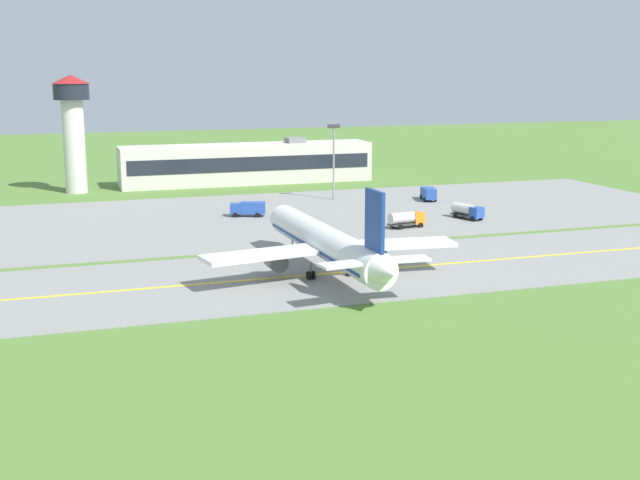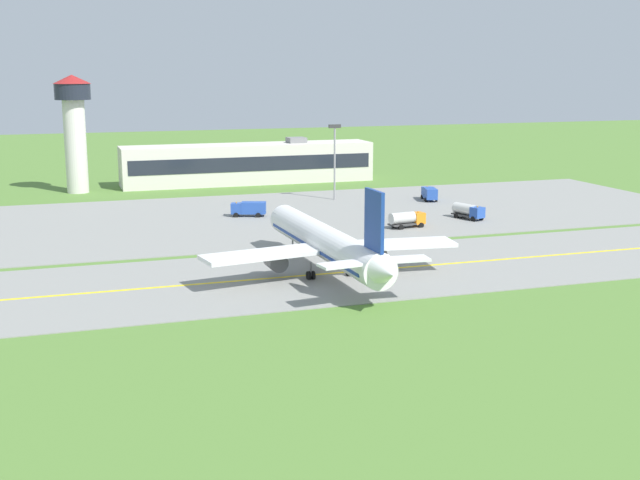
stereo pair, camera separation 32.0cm
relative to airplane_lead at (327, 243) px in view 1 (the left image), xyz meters
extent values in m
plane|color=#517A33|center=(2.97, 0.41, -4.13)|extent=(500.00, 500.00, 0.00)
cube|color=gray|center=(2.97, 0.41, -4.08)|extent=(240.00, 28.00, 0.10)
cube|color=gray|center=(12.97, 42.41, -4.08)|extent=(140.00, 52.00, 0.10)
cube|color=yellow|center=(2.97, 0.41, -4.03)|extent=(220.00, 0.60, 0.01)
cylinder|color=white|center=(-0.01, 0.49, 0.07)|extent=(4.91, 34.10, 4.00)
cone|color=white|center=(-0.50, 18.68, 0.07)|extent=(3.87, 2.70, 3.80)
cone|color=white|center=(0.48, -17.91, 0.47)|extent=(3.48, 3.29, 3.40)
cube|color=navy|center=(-0.01, 0.49, -0.43)|extent=(4.92, 31.38, 0.36)
cube|color=#1E232D|center=(-0.44, 16.48, 0.77)|extent=(3.45, 1.89, 0.70)
cube|color=white|center=(-8.45, -1.94, -0.43)|extent=(15.59, 7.22, 0.50)
cylinder|color=#47474C|center=(-6.51, 0.11, -1.83)|extent=(2.39, 3.46, 2.30)
cylinder|color=black|center=(-6.55, 1.71, -1.83)|extent=(2.11, 0.31, 2.10)
cube|color=white|center=(8.54, -1.48, -0.43)|extent=(15.44, 6.46, 0.50)
cylinder|color=#47474C|center=(6.49, 0.46, -1.83)|extent=(2.39, 3.46, 2.30)
cylinder|color=black|center=(6.45, 2.06, -1.83)|extent=(2.11, 0.31, 2.10)
cube|color=navy|center=(0.39, -14.51, 5.32)|extent=(0.52, 4.41, 6.50)
cube|color=white|center=(-2.80, -14.79, 0.87)|extent=(6.26, 3.17, 0.30)
cube|color=white|center=(3.59, -14.62, 0.87)|extent=(6.17, 2.86, 0.30)
cylinder|color=slate|center=(-0.36, 13.48, -2.76)|extent=(0.24, 0.24, 1.65)
cylinder|color=black|center=(-0.36, 13.48, -3.58)|extent=(0.38, 1.11, 1.10)
cylinder|color=slate|center=(-2.56, -1.58, -2.76)|extent=(0.24, 0.24, 1.65)
cylinder|color=black|center=(-2.83, -1.59, -3.58)|extent=(0.38, 1.11, 1.10)
cylinder|color=black|center=(-2.28, -1.57, -3.58)|extent=(0.38, 1.11, 1.10)
cylinder|color=slate|center=(2.64, -1.44, -2.76)|extent=(0.24, 0.24, 1.65)
cylinder|color=black|center=(2.36, -1.45, -3.58)|extent=(0.38, 1.11, 1.10)
cylinder|color=black|center=(2.91, -1.43, -3.58)|extent=(0.38, 1.11, 1.10)
cube|color=#264CA5|center=(-1.46, 44.04, -2.63)|extent=(2.34, 2.47, 1.80)
cube|color=#1E232D|center=(-2.18, 44.28, -2.32)|extent=(0.70, 1.78, 0.81)
cube|color=#264CA5|center=(1.38, 43.08, -2.53)|extent=(4.65, 3.33, 2.00)
cylinder|color=orange|center=(-1.46, 44.04, -1.63)|extent=(0.20, 0.20, 0.18)
cylinder|color=black|center=(-1.78, 43.09, -3.68)|extent=(0.95, 0.57, 0.90)
cylinder|color=black|center=(-1.14, 44.99, -3.68)|extent=(0.95, 0.57, 0.90)
cylinder|color=black|center=(1.85, 41.82, -3.68)|extent=(0.95, 0.57, 0.90)
cylinder|color=black|center=(2.51, 43.81, -3.68)|extent=(0.95, 0.57, 0.90)
cube|color=#264CA5|center=(36.08, 27.09, -2.63)|extent=(2.46, 2.34, 1.80)
cube|color=#1E232D|center=(36.32, 26.36, -2.32)|extent=(1.78, 0.69, 0.81)
cylinder|color=silver|center=(35.14, 29.94, -2.38)|extent=(3.03, 4.55, 1.80)
cube|color=#383838|center=(35.14, 29.94, -3.41)|extent=(3.31, 4.65, 0.24)
cylinder|color=orange|center=(36.08, 27.09, -1.63)|extent=(0.20, 0.20, 0.18)
cylinder|color=black|center=(37.03, 27.40, -3.68)|extent=(0.57, 0.95, 0.90)
cylinder|color=black|center=(35.13, 26.77, -3.68)|extent=(0.57, 0.95, 0.90)
cylinder|color=black|center=(35.87, 31.06, -3.68)|extent=(0.57, 0.95, 0.90)
cylinder|color=black|center=(33.88, 30.40, -3.68)|extent=(0.57, 0.95, 0.90)
cube|color=#264CA5|center=(38.56, 51.64, -2.63)|extent=(2.37, 2.23, 1.80)
cube|color=#1E232D|center=(38.74, 52.38, -2.32)|extent=(1.81, 0.56, 0.81)
cube|color=#264CA5|center=(37.83, 48.73, -2.53)|extent=(3.05, 4.58, 2.00)
cylinder|color=orange|center=(38.56, 51.64, -1.63)|extent=(0.20, 0.20, 0.18)
cylinder|color=black|center=(37.59, 51.88, -3.68)|extent=(0.51, 0.95, 0.90)
cylinder|color=black|center=(39.53, 51.40, -3.68)|extent=(0.51, 0.95, 0.90)
cylinder|color=black|center=(36.61, 48.17, -3.68)|extent=(0.51, 0.95, 0.90)
cylinder|color=black|center=(38.65, 47.66, -3.68)|extent=(0.51, 0.95, 0.90)
cube|color=orange|center=(24.39, 25.54, -2.63)|extent=(2.07, 2.24, 1.80)
cube|color=#1E232D|center=(25.14, 25.65, -2.32)|extent=(0.38, 1.84, 0.81)
cylinder|color=silver|center=(21.42, 25.10, -2.38)|extent=(4.42, 2.39, 1.80)
cube|color=#383838|center=(21.42, 25.10, -3.41)|extent=(4.46, 2.68, 0.24)
cylinder|color=orange|center=(24.39, 25.54, -1.63)|extent=(0.20, 0.20, 0.18)
cylinder|color=black|center=(24.24, 26.53, -3.68)|extent=(0.93, 0.43, 0.90)
cylinder|color=black|center=(24.53, 24.55, -3.68)|extent=(0.93, 0.43, 0.90)
cylinder|color=black|center=(20.43, 26.02, -3.68)|extent=(0.93, 0.43, 0.90)
cylinder|color=black|center=(20.74, 23.94, -3.68)|extent=(0.93, 0.43, 0.90)
cube|color=beige|center=(10.75, 85.59, 0.24)|extent=(56.15, 9.69, 8.73)
cube|color=#1E232D|center=(10.75, 80.69, 0.67)|extent=(53.90, 0.10, 3.14)
cube|color=slate|center=(21.98, 85.59, 5.20)|extent=(4.00, 4.00, 1.20)
cylinder|color=silver|center=(-26.27, 82.62, 5.38)|extent=(4.40, 4.40, 19.03)
cylinder|color=#1E232D|center=(-26.27, 82.62, 16.50)|extent=(7.20, 7.20, 3.20)
cone|color=maroon|center=(-26.27, 82.62, 19.00)|extent=(7.60, 7.60, 1.80)
cylinder|color=gray|center=(20.92, 56.39, 2.87)|extent=(0.36, 0.36, 14.00)
cube|color=#333333|center=(20.92, 56.39, 10.22)|extent=(2.40, 0.50, 0.70)
cone|color=orange|center=(5.60, 12.94, -3.83)|extent=(0.44, 0.44, 0.60)
camera|label=1|loc=(-32.53, -94.23, 21.09)|focal=46.37mm
camera|label=2|loc=(-32.23, -94.33, 21.09)|focal=46.37mm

